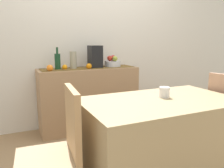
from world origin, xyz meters
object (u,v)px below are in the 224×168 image
(coffee_maker, at_px, (95,57))
(dining_table, at_px, (159,143))
(fruit_bowl, at_px, (113,64))
(sideboard_console, at_px, (89,99))
(wine_bottle, at_px, (58,61))
(coffee_cup, at_px, (164,92))
(ceramic_vase, at_px, (73,60))

(coffee_maker, height_order, dining_table, coffee_maker)
(fruit_bowl, height_order, coffee_maker, coffee_maker)
(dining_table, bearing_deg, sideboard_console, 94.87)
(fruit_bowl, distance_m, wine_bottle, 0.77)
(wine_bottle, relative_size, dining_table, 0.22)
(sideboard_console, height_order, dining_table, sideboard_console)
(wine_bottle, bearing_deg, dining_table, -69.90)
(sideboard_console, relative_size, wine_bottle, 4.71)
(wine_bottle, xyz_separation_m, coffee_maker, (0.50, 0.00, 0.04))
(coffee_maker, xyz_separation_m, dining_table, (0.02, -1.45, -0.62))
(coffee_maker, height_order, coffee_cup, coffee_maker)
(fruit_bowl, xyz_separation_m, ceramic_vase, (-0.56, 0.00, 0.07))
(fruit_bowl, bearing_deg, dining_table, -99.22)
(fruit_bowl, relative_size, coffee_cup, 2.56)
(wine_bottle, distance_m, ceramic_vase, 0.20)
(wine_bottle, height_order, coffee_maker, coffee_maker)
(wine_bottle, bearing_deg, ceramic_vase, 0.00)
(wine_bottle, xyz_separation_m, ceramic_vase, (0.20, 0.00, 0.01))
(fruit_bowl, distance_m, coffee_cup, 1.40)
(sideboard_console, xyz_separation_m, fruit_bowl, (0.36, 0.00, 0.47))
(fruit_bowl, distance_m, dining_table, 1.55)
(sideboard_console, relative_size, coffee_cup, 15.26)
(sideboard_console, height_order, coffee_cup, sideboard_console)
(sideboard_console, xyz_separation_m, coffee_maker, (0.10, 0.00, 0.57))
(ceramic_vase, height_order, dining_table, ceramic_vase)
(fruit_bowl, relative_size, coffee_maker, 0.75)
(coffee_maker, distance_m, coffee_cup, 1.41)
(sideboard_console, distance_m, ceramic_vase, 0.57)
(fruit_bowl, bearing_deg, sideboard_console, 180.00)
(dining_table, height_order, coffee_cup, coffee_cup)
(sideboard_console, xyz_separation_m, wine_bottle, (-0.41, 0.00, 0.53))
(sideboard_console, distance_m, coffee_cup, 1.45)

